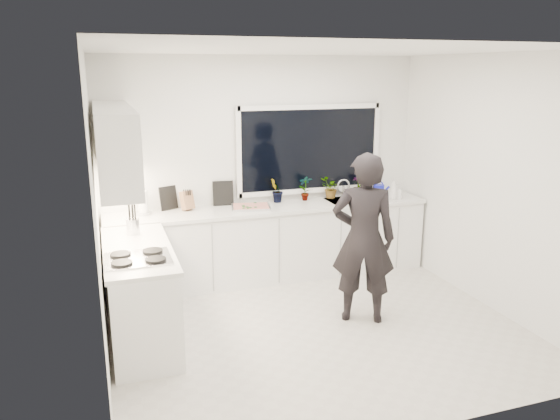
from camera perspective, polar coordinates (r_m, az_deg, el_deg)
name	(u,v)px	position (r m, az deg, el deg)	size (l,w,h in m)	color
floor	(315,328)	(5.66, 3.72, -12.23)	(4.00, 3.50, 0.02)	beige
wall_back	(264,167)	(6.82, -1.72, 4.51)	(4.00, 0.02, 2.70)	white
wall_left	(95,215)	(4.81, -18.75, -0.51)	(0.02, 3.50, 2.70)	white
wall_right	(492,184)	(6.23, 21.32, 2.57)	(0.02, 3.50, 2.70)	white
ceiling	(320,48)	(5.06, 4.24, 16.48)	(4.00, 3.50, 0.02)	white
window	(310,149)	(6.95, 3.12, 6.35)	(1.80, 0.02, 1.00)	black
base_cabinets_back	(272,244)	(6.75, -0.89, -3.56)	(3.92, 0.58, 0.88)	white
base_cabinets_left	(140,295)	(5.44, -14.38, -8.60)	(0.58, 1.60, 0.88)	white
countertop_back	(272,208)	(6.61, -0.88, 0.21)	(3.94, 0.62, 0.04)	silver
countertop_left	(137,249)	(5.28, -14.69, -4.00)	(0.62, 1.60, 0.04)	silver
upper_cabinets	(115,144)	(5.41, -16.89, 6.64)	(0.34, 2.10, 0.70)	white
sink	(350,204)	(7.01, 7.30, 0.66)	(0.58, 0.42, 0.14)	silver
faucet	(343,188)	(7.15, 6.64, 2.27)	(0.03, 0.03, 0.22)	silver
stovetop	(138,258)	(4.94, -14.64, -4.87)	(0.56, 0.48, 0.03)	black
person	(363,239)	(5.56, 8.71, -2.97)	(0.64, 0.42, 1.75)	black
pizza_tray	(251,207)	(6.51, -3.06, 0.28)	(0.45, 0.34, 0.03)	#BCBCC1
pizza	(251,206)	(6.51, -3.06, 0.43)	(0.41, 0.30, 0.01)	#AC3516
watering_can	(379,190)	(7.35, 10.30, 2.11)	(0.14, 0.14, 0.13)	#1217AF
paper_towel_roll	(143,203)	(6.40, -14.14, 0.67)	(0.11, 0.11, 0.26)	white
knife_block	(187,201)	(6.50, -9.68, 0.93)	(0.13, 0.10, 0.22)	brown
utensil_crock	(133,226)	(5.68, -15.12, -1.66)	(0.13, 0.13, 0.16)	silver
picture_frame_large	(168,198)	(6.56, -11.58, 1.24)	(0.22, 0.02, 0.28)	black
picture_frame_small	(223,193)	(6.67, -5.97, 1.76)	(0.25, 0.02, 0.30)	black
herb_plants	(320,188)	(6.97, 4.24, 2.28)	(1.32, 0.27, 0.32)	#26662D
soap_bottles	(395,190)	(7.11, 11.97, 2.08)	(0.20, 0.13, 0.27)	#D8BF66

